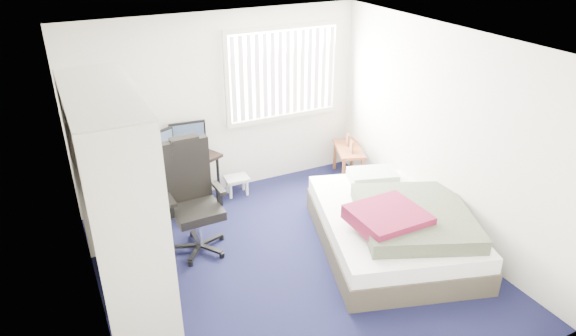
# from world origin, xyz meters

# --- Properties ---
(ground) EXTENTS (4.20, 4.20, 0.00)m
(ground) POSITION_xyz_m (0.00, 0.00, 0.00)
(ground) COLOR black
(ground) RESTS_ON ground
(room_shell) EXTENTS (4.20, 4.20, 4.20)m
(room_shell) POSITION_xyz_m (0.00, 0.00, 1.51)
(room_shell) COLOR silver
(room_shell) RESTS_ON ground
(window_assembly) EXTENTS (1.72, 0.09, 1.32)m
(window_assembly) POSITION_xyz_m (0.90, 2.04, 1.60)
(window_assembly) COLOR white
(window_assembly) RESTS_ON ground
(closet) EXTENTS (0.64, 1.84, 2.22)m
(closet) POSITION_xyz_m (-1.67, 0.27, 1.35)
(closet) COLOR beige
(closet) RESTS_ON ground
(desk) EXTENTS (1.60, 1.23, 1.18)m
(desk) POSITION_xyz_m (-0.95, 1.75, 0.75)
(desk) COLOR black
(desk) RESTS_ON ground
(office_chair) EXTENTS (0.65, 0.65, 1.35)m
(office_chair) POSITION_xyz_m (-0.82, 0.87, 0.52)
(office_chair) COLOR black
(office_chair) RESTS_ON ground
(footstool) EXTENTS (0.34, 0.28, 0.27)m
(footstool) POSITION_xyz_m (0.07, 1.85, 0.20)
(footstool) COLOR white
(footstool) RESTS_ON ground
(nightstand) EXTENTS (0.58, 0.79, 0.67)m
(nightstand) POSITION_xyz_m (1.75, 1.59, 0.43)
(nightstand) COLOR brown
(nightstand) RESTS_ON ground
(bed) EXTENTS (2.16, 2.52, 0.70)m
(bed) POSITION_xyz_m (1.25, -0.19, 0.29)
(bed) COLOR #393329
(bed) RESTS_ON ground
(pine_box) EXTENTS (0.45, 0.37, 0.31)m
(pine_box) POSITION_xyz_m (-1.65, 0.09, 0.15)
(pine_box) COLOR tan
(pine_box) RESTS_ON ground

